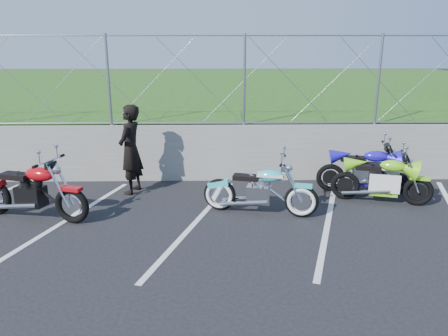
{
  "coord_description": "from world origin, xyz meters",
  "views": [
    {
      "loc": [
        0.36,
        -6.31,
        3.15
      ],
      "look_at": [
        0.5,
        1.3,
        0.92
      ],
      "focal_mm": 35.0,
      "sensor_mm": 36.0,
      "label": 1
    }
  ],
  "objects_px": {
    "cruiser_turquoise": "(261,192)",
    "naked_orange": "(33,193)",
    "sportbike_blue": "(367,172)",
    "sportbike_green": "(383,182)",
    "person_standing": "(130,150)"
  },
  "relations": [
    {
      "from": "cruiser_turquoise",
      "to": "naked_orange",
      "type": "bearing_deg",
      "value": -163.27
    },
    {
      "from": "naked_orange",
      "to": "sportbike_blue",
      "type": "distance_m",
      "value": 6.65
    },
    {
      "from": "sportbike_green",
      "to": "person_standing",
      "type": "relative_size",
      "value": 1.02
    },
    {
      "from": "sportbike_blue",
      "to": "person_standing",
      "type": "xyz_separation_m",
      "value": [
        -5.01,
        0.11,
        0.49
      ]
    },
    {
      "from": "naked_orange",
      "to": "person_standing",
      "type": "bearing_deg",
      "value": 59.66
    },
    {
      "from": "sportbike_blue",
      "to": "naked_orange",
      "type": "bearing_deg",
      "value": -160.18
    },
    {
      "from": "cruiser_turquoise",
      "to": "person_standing",
      "type": "distance_m",
      "value": 2.97
    },
    {
      "from": "naked_orange",
      "to": "person_standing",
      "type": "distance_m",
      "value": 2.13
    },
    {
      "from": "sportbike_green",
      "to": "sportbike_blue",
      "type": "relative_size",
      "value": 0.94
    },
    {
      "from": "sportbike_blue",
      "to": "person_standing",
      "type": "distance_m",
      "value": 5.03
    },
    {
      "from": "naked_orange",
      "to": "sportbike_green",
      "type": "bearing_deg",
      "value": 22.51
    },
    {
      "from": "naked_orange",
      "to": "person_standing",
      "type": "xyz_separation_m",
      "value": [
        1.52,
        1.43,
        0.46
      ]
    },
    {
      "from": "cruiser_turquoise",
      "to": "sportbike_green",
      "type": "bearing_deg",
      "value": 26.93
    },
    {
      "from": "cruiser_turquoise",
      "to": "sportbike_green",
      "type": "distance_m",
      "value": 2.55
    },
    {
      "from": "naked_orange",
      "to": "sportbike_blue",
      "type": "height_order",
      "value": "naked_orange"
    }
  ]
}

